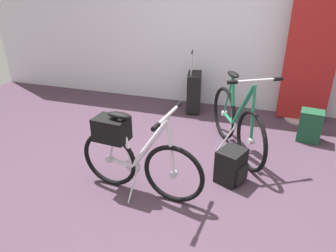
# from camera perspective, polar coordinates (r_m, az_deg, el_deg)

# --- Properties ---
(ground_plane) EXTENTS (7.44, 7.44, 0.00)m
(ground_plane) POSITION_cam_1_polar(r_m,az_deg,el_deg) (2.75, 0.17, -13.45)
(ground_plane) COLOR #473342
(back_wall) EXTENTS (7.44, 0.10, 2.65)m
(back_wall) POSITION_cam_1_polar(r_m,az_deg,el_deg) (4.49, 9.99, 19.93)
(back_wall) COLOR silver
(back_wall) RESTS_ON ground_plane
(floor_banner_stand) EXTENTS (0.60, 0.36, 1.76)m
(floor_banner_stand) POSITION_cam_1_polar(r_m,az_deg,el_deg) (4.29, 24.22, 10.63)
(floor_banner_stand) COLOR #B7B7BC
(floor_banner_stand) RESTS_ON ground_plane
(folding_bike_foreground) EXTENTS (1.14, 0.53, 0.81)m
(folding_bike_foreground) POSITION_cam_1_polar(r_m,az_deg,el_deg) (2.69, -6.54, -4.75)
(folding_bike_foreground) COLOR black
(folding_bike_foreground) RESTS_ON ground_plane
(display_bike_left) EXTENTS (0.73, 1.14, 0.90)m
(display_bike_left) POSITION_cam_1_polar(r_m,az_deg,el_deg) (3.39, 12.24, 0.71)
(display_bike_left) COLOR black
(display_bike_left) RESTS_ON ground_plane
(rolling_suitcase) EXTENTS (0.24, 0.39, 0.83)m
(rolling_suitcase) POSITION_cam_1_polar(r_m,az_deg,el_deg) (4.40, 4.71, 6.18)
(rolling_suitcase) COLOR black
(rolling_suitcase) RESTS_ON ground_plane
(backpack_on_floor) EXTENTS (0.30, 0.31, 0.32)m
(backpack_on_floor) POSITION_cam_1_polar(r_m,az_deg,el_deg) (2.97, 11.32, -7.05)
(backpack_on_floor) COLOR black
(backpack_on_floor) RESTS_ON ground_plane
(handbag_on_floor) EXTENTS (0.27, 0.26, 0.36)m
(handbag_on_floor) POSITION_cam_1_polar(r_m,az_deg,el_deg) (3.96, 24.19, 0.03)
(handbag_on_floor) COLOR #19472D
(handbag_on_floor) RESTS_ON ground_plane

